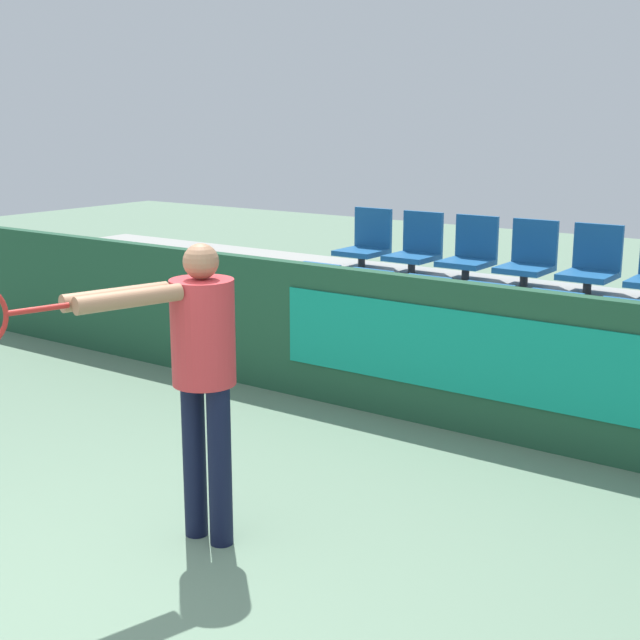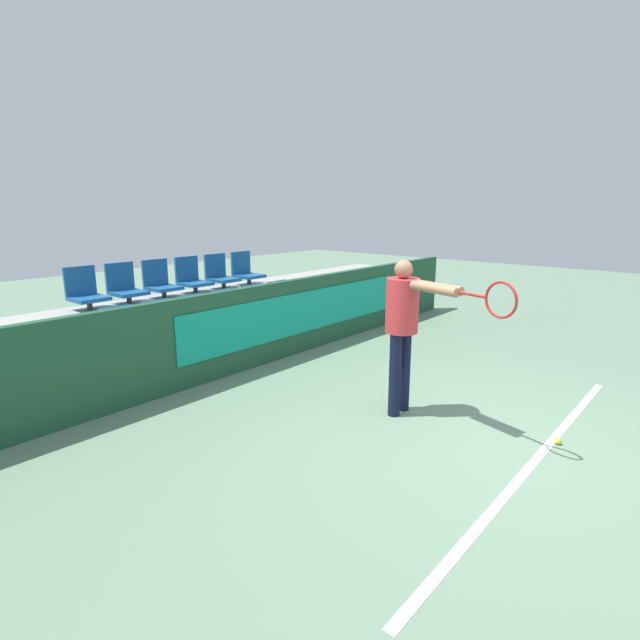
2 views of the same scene
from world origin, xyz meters
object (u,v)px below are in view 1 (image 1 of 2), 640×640
Objects in this scene: stadium_chair_10 at (592,265)px; tennis_player at (194,361)px; stadium_chair_3 at (483,326)px; stadium_chair_2 at (421,317)px; stadium_chair_6 at (366,243)px; stadium_chair_4 at (549,335)px; stadium_chair_9 at (529,259)px; stadium_chair_8 at (470,253)px; stadium_chair_0 at (314,301)px; stadium_chair_1 at (365,308)px; stadium_chair_7 at (416,248)px; stadium_chair_5 at (623,346)px.

stadium_chair_10 is 4.09m from tennis_player.
tennis_player reaches higher than stadium_chair_3.
stadium_chair_2 is 1.00× the size of stadium_chair_6.
stadium_chair_3 is 0.34× the size of tennis_player.
stadium_chair_9 is (-0.56, 0.88, 0.43)m from stadium_chair_4.
stadium_chair_8 is at bearing 180.00° from stadium_chair_9.
stadium_chair_8 and stadium_chair_9 have the same top height.
stadium_chair_9 reaches higher than stadium_chair_0.
stadium_chair_8 is at bearing 38.10° from stadium_chair_0.
stadium_chair_2 is at bearing 0.00° from stadium_chair_1.
tennis_player is at bearing -103.88° from stadium_chair_4.
stadium_chair_10 is (1.13, 0.00, 0.00)m from stadium_chair_8.
stadium_chair_10 is at bearing 0.00° from stadium_chair_7.
stadium_chair_0 is 1.13m from stadium_chair_7.
stadium_chair_2 is 1.69m from stadium_chair_5.
stadium_chair_5 is 1.00× the size of stadium_chair_7.
stadium_chair_0 is at bearing 180.00° from stadium_chair_3.
tennis_player is (-0.21, -3.13, 0.38)m from stadium_chair_3.
stadium_chair_1 is 1.95m from stadium_chair_10.
stadium_chair_3 is 1.13m from stadium_chair_8.
stadium_chair_7 is at bearing 152.40° from stadium_chair_4.
stadium_chair_2 is at bearing 0.00° from stadium_chair_0.
stadium_chair_8 is at bearing 90.00° from stadium_chair_2.
stadium_chair_2 is 3.17m from tennis_player.
tennis_player is at bearing -83.57° from stadium_chair_2.
stadium_chair_7 is 1.00× the size of stadium_chair_9.
tennis_player is (-0.21, -4.01, -0.05)m from stadium_chair_9.
stadium_chair_6 is (-2.25, 0.88, 0.43)m from stadium_chair_4.
stadium_chair_3 is (1.13, 0.00, 0.00)m from stadium_chair_1.
stadium_chair_4 is at bearing 0.00° from stadium_chair_1.
stadium_chair_6 is (0.00, 0.88, 0.43)m from stadium_chair_0.
stadium_chair_2 is 1.00× the size of stadium_chair_3.
stadium_chair_5 is at bearing 0.00° from stadium_chair_2.
stadium_chair_2 is 1.00× the size of stadium_chair_4.
tennis_player reaches higher than stadium_chair_10.
stadium_chair_8 is at bearing 180.00° from stadium_chair_10.
stadium_chair_0 and stadium_chair_5 have the same top height.
stadium_chair_6 is (-0.56, 0.88, 0.43)m from stadium_chair_1.
stadium_chair_2 is (1.13, 0.00, 0.00)m from stadium_chair_0.
stadium_chair_3 and stadium_chair_5 have the same top height.
stadium_chair_4 is at bearing -27.60° from stadium_chair_7.
stadium_chair_4 is 1.13m from stadium_chair_9.
stadium_chair_2 is 0.34× the size of tennis_player.
stadium_chair_7 and stadium_chair_8 have the same top height.
stadium_chair_3 is at bearing -38.10° from stadium_chair_7.
stadium_chair_0 is at bearing 180.00° from stadium_chair_2.
stadium_chair_8 is (0.00, 0.88, 0.43)m from stadium_chair_2.
stadium_chair_5 is 1.00× the size of stadium_chair_10.
stadium_chair_2 is at bearing -38.10° from stadium_chair_6.
stadium_chair_7 is (0.56, 0.00, 0.00)m from stadium_chair_6.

